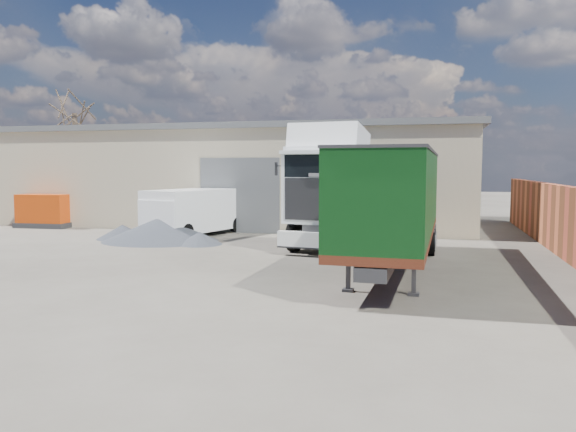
% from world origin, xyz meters
% --- Properties ---
extents(ground, '(120.00, 120.00, 0.00)m').
position_xyz_m(ground, '(0.00, 0.00, 0.00)').
color(ground, black).
rests_on(ground, ground).
extents(warehouse, '(30.60, 12.60, 5.42)m').
position_xyz_m(warehouse, '(-6.00, 16.00, 2.66)').
color(warehouse, '#C2B295').
rests_on(warehouse, ground).
extents(brick_boundary_wall, '(0.35, 26.00, 2.50)m').
position_xyz_m(brick_boundary_wall, '(11.50, 6.00, 1.25)').
color(brick_boundary_wall, brown).
rests_on(brick_boundary_wall, ground).
extents(bare_tree, '(4.00, 4.00, 9.60)m').
position_xyz_m(bare_tree, '(-18.00, 20.00, 7.92)').
color(bare_tree, '#382B21').
rests_on(bare_tree, ground).
extents(tractor_unit, '(3.57, 7.40, 4.76)m').
position_xyz_m(tractor_unit, '(3.30, 5.91, 2.00)').
color(tractor_unit, black).
rests_on(tractor_unit, ground).
extents(box_trailer, '(2.60, 10.99, 3.64)m').
position_xyz_m(box_trailer, '(5.86, 2.04, 2.22)').
color(box_trailer, '#2D2D30').
rests_on(box_trailer, ground).
extents(panel_van, '(3.48, 5.60, 2.13)m').
position_xyz_m(panel_van, '(-3.73, 8.39, 1.10)').
color(panel_van, black).
rests_on(panel_van, ground).
extents(orange_skip, '(2.88, 1.89, 1.74)m').
position_xyz_m(orange_skip, '(-12.71, 9.80, 0.76)').
color(orange_skip, '#2D2D30').
rests_on(orange_skip, ground).
extents(gravel_heap, '(6.57, 6.02, 1.03)m').
position_xyz_m(gravel_heap, '(-4.34, 6.16, 0.48)').
color(gravel_heap, '#1F2329').
rests_on(gravel_heap, ground).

